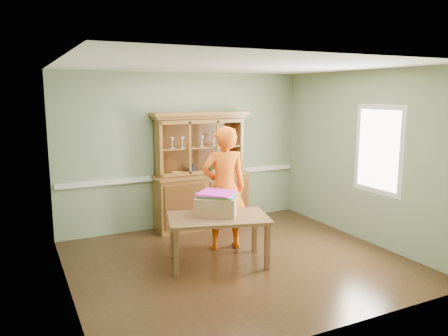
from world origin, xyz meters
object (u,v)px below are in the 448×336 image
person (224,188)px  china_hutch (201,187)px  dining_table (218,222)px  cardboard_box (216,206)px

person → china_hutch: bearing=-83.8°
china_hutch → dining_table: 1.77m
dining_table → cardboard_box: size_ratio=2.77×
dining_table → cardboard_box: cardboard_box is taller
cardboard_box → china_hutch: bearing=73.9°
dining_table → cardboard_box: bearing=95.8°
dining_table → person: 0.72m
dining_table → person: person is taller
person → cardboard_box: bearing=64.2°
china_hutch → dining_table: bearing=-105.8°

